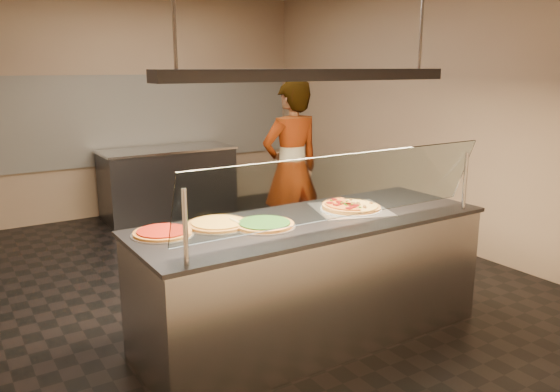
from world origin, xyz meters
TOP-DOWN VIEW (x-y plane):
  - ground at (0.00, 0.00)m, footprint 5.00×6.00m
  - wall_back at (0.00, 3.01)m, footprint 5.00×0.02m
  - wall_front at (0.00, -3.01)m, footprint 5.00×0.02m
  - wall_right at (2.51, 0.00)m, footprint 0.02×6.00m
  - tile_band at (0.00, 2.98)m, footprint 4.90×0.02m
  - serving_counter at (-0.08, -1.36)m, footprint 2.64×0.94m
  - sneeze_guard at (-0.08, -1.71)m, footprint 2.40×0.18m
  - perforated_tray at (0.33, -1.31)m, footprint 0.69×0.69m
  - half_pizza_pepperoni at (0.22, -1.31)m, footprint 0.36×0.50m
  - half_pizza_sausage at (0.43, -1.31)m, footprint 0.36×0.50m
  - pizza_spinach at (-0.47, -1.34)m, footprint 0.44×0.44m
  - pizza_cheese at (-0.73, -1.14)m, footprint 0.45×0.45m
  - pizza_tomato at (-1.13, -1.14)m, footprint 0.41×0.41m
  - pizza_spatula at (-0.59, -1.25)m, footprint 0.17×0.23m
  - prep_table at (0.32, 2.55)m, footprint 1.79×0.74m
  - worker at (0.85, 0.30)m, footprint 0.69×0.45m
  - heat_lamp_housing at (-0.08, -1.36)m, footprint 2.30×0.18m
  - lamp_rod_right at (0.92, -1.36)m, footprint 0.02×0.02m

SIDE VIEW (x-z plane):
  - ground at x=0.00m, z-range -0.02..0.00m
  - serving_counter at x=-0.08m, z-range 0.00..0.93m
  - prep_table at x=0.32m, z-range 0.00..0.93m
  - perforated_tray at x=0.33m, z-range 0.93..0.94m
  - worker at x=0.85m, z-range 0.00..1.89m
  - pizza_tomato at x=-1.13m, z-range 0.93..0.96m
  - pizza_cheese at x=-0.73m, z-range 0.93..0.96m
  - pizza_spinach at x=-0.47m, z-range 0.93..0.96m
  - half_pizza_sausage at x=0.43m, z-range 0.94..0.98m
  - pizza_spatula at x=-0.59m, z-range 0.95..0.97m
  - half_pizza_pepperoni at x=0.22m, z-range 0.94..0.99m
  - sneeze_guard at x=-0.08m, z-range 0.96..1.49m
  - tile_band at x=0.00m, z-range 0.70..1.90m
  - wall_back at x=0.00m, z-range 0.00..3.00m
  - wall_front at x=0.00m, z-range 0.00..3.00m
  - wall_right at x=2.51m, z-range 0.00..3.00m
  - heat_lamp_housing at x=-0.08m, z-range 1.91..1.99m
  - lamp_rod_right at x=0.92m, z-range 1.99..3.00m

